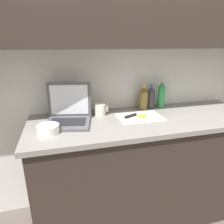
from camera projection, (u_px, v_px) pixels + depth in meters
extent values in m
plane|color=#564C47|center=(143.00, 210.00, 1.84)|extent=(12.00, 12.00, 0.00)
cube|color=white|center=(135.00, 62.00, 1.73)|extent=(5.20, 0.06, 2.60)
cube|color=white|center=(65.00, 91.00, 1.62)|extent=(0.09, 0.01, 0.12)
cube|color=white|center=(143.00, 87.00, 1.79)|extent=(0.09, 0.01, 0.12)
cube|color=#332823|center=(145.00, 170.00, 1.70)|extent=(1.76, 0.58, 0.87)
cube|color=gray|center=(148.00, 120.00, 1.56)|extent=(1.81, 0.61, 0.03)
cube|color=#9EA3A8|center=(213.00, 119.00, 1.76)|extent=(0.42, 0.40, 0.16)
cube|color=#515156|center=(68.00, 123.00, 1.42)|extent=(0.36, 0.33, 0.02)
cube|color=black|center=(68.00, 122.00, 1.42)|extent=(0.28, 0.21, 0.00)
cube|color=#515156|center=(69.00, 100.00, 1.50)|extent=(0.32, 0.08, 0.27)
cube|color=white|center=(69.00, 100.00, 1.49)|extent=(0.27, 0.06, 0.23)
cube|color=silver|center=(140.00, 117.00, 1.56)|extent=(0.34, 0.23, 0.01)
cube|color=silver|center=(144.00, 113.00, 1.63)|extent=(0.19, 0.11, 0.00)
cylinder|color=black|center=(131.00, 116.00, 1.54)|extent=(0.11, 0.06, 0.02)
cylinder|color=yellow|center=(142.00, 115.00, 1.54)|extent=(0.06, 0.06, 0.03)
cylinder|color=#F4EAA3|center=(142.00, 113.00, 1.53)|extent=(0.05, 0.05, 0.00)
cylinder|color=#2D934C|center=(161.00, 97.00, 1.78)|extent=(0.06, 0.06, 0.19)
cone|color=#2D934C|center=(162.00, 84.00, 1.74)|extent=(0.06, 0.06, 0.05)
cylinder|color=white|center=(163.00, 80.00, 1.73)|extent=(0.03, 0.03, 0.02)
cylinder|color=#333338|center=(151.00, 100.00, 1.76)|extent=(0.06, 0.06, 0.16)
cone|color=#333338|center=(152.00, 89.00, 1.73)|extent=(0.06, 0.06, 0.04)
cylinder|color=#3366B2|center=(152.00, 85.00, 1.72)|extent=(0.03, 0.03, 0.02)
cylinder|color=olive|center=(143.00, 100.00, 1.74)|extent=(0.08, 0.08, 0.15)
cone|color=olive|center=(144.00, 90.00, 1.71)|extent=(0.07, 0.07, 0.04)
cylinder|color=gold|center=(144.00, 86.00, 1.70)|extent=(0.04, 0.04, 0.02)
cylinder|color=silver|center=(100.00, 109.00, 1.60)|extent=(0.09, 0.09, 0.10)
cube|color=silver|center=(107.00, 108.00, 1.61)|extent=(0.02, 0.01, 0.05)
cylinder|color=white|center=(48.00, 129.00, 1.28)|extent=(0.14, 0.14, 0.05)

